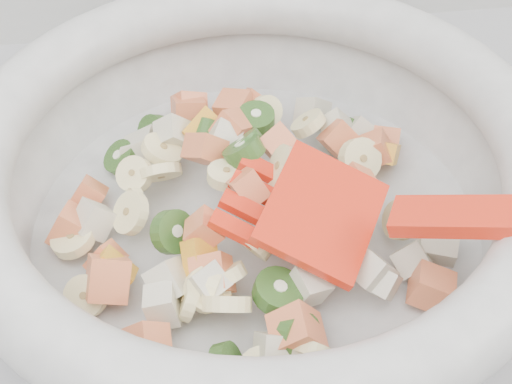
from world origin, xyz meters
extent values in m
cylinder|color=silver|center=(-0.18, 1.48, 0.91)|extent=(0.29, 0.29, 0.02)
torus|color=silver|center=(-0.18, 1.48, 0.98)|extent=(0.36, 0.36, 0.04)
cylinder|color=#EDE79E|center=(-0.21, 1.40, 0.94)|extent=(0.03, 0.02, 0.03)
cylinder|color=#EDE79E|center=(-0.26, 1.51, 0.94)|extent=(0.03, 0.03, 0.03)
cylinder|color=#EDE79E|center=(-0.16, 1.49, 0.95)|extent=(0.03, 0.02, 0.02)
cylinder|color=#EDE79E|center=(-0.11, 1.51, 0.94)|extent=(0.04, 0.03, 0.03)
cylinder|color=#EDE79E|center=(-0.29, 1.43, 0.93)|extent=(0.03, 0.03, 0.02)
cylinder|color=#EDE79E|center=(-0.24, 1.53, 0.94)|extent=(0.03, 0.03, 0.02)
cylinder|color=#EDE79E|center=(-0.17, 1.37, 0.93)|extent=(0.03, 0.02, 0.03)
cylinder|color=#EDE79E|center=(-0.22, 1.42, 0.94)|extent=(0.02, 0.03, 0.03)
cylinder|color=#EDE79E|center=(-0.26, 1.48, 0.94)|extent=(0.03, 0.04, 0.03)
cylinder|color=#EDE79E|center=(-0.10, 1.46, 0.93)|extent=(0.02, 0.03, 0.03)
cylinder|color=#EDE79E|center=(-0.30, 1.47, 0.93)|extent=(0.03, 0.03, 0.01)
cylinder|color=#EDE79E|center=(-0.26, 1.49, 0.93)|extent=(0.02, 0.03, 0.03)
cylinder|color=#EDE79E|center=(-0.14, 1.55, 0.94)|extent=(0.03, 0.03, 0.03)
cylinder|color=#EDE79E|center=(-0.14, 1.43, 0.95)|extent=(0.03, 0.03, 0.03)
cylinder|color=#EDE79E|center=(-0.19, 1.44, 0.95)|extent=(0.03, 0.03, 0.03)
cylinder|color=#EDE79E|center=(-0.20, 1.49, 0.96)|extent=(0.02, 0.02, 0.01)
cylinder|color=#EDE79E|center=(-0.17, 1.48, 0.96)|extent=(0.02, 0.03, 0.03)
cylinder|color=#EDE79E|center=(-0.14, 1.48, 0.95)|extent=(0.02, 0.02, 0.02)
cylinder|color=#EDE79E|center=(-0.24, 1.51, 0.94)|extent=(0.03, 0.02, 0.03)
cylinder|color=#EDE79E|center=(-0.23, 1.41, 0.93)|extent=(0.02, 0.03, 0.03)
cylinder|color=#EDE79E|center=(-0.22, 1.42, 0.94)|extent=(0.03, 0.03, 0.03)
cylinder|color=#EDE79E|center=(-0.17, 1.56, 0.94)|extent=(0.03, 0.02, 0.03)
cylinder|color=#EDE79E|center=(-0.20, 1.37, 0.93)|extent=(0.03, 0.03, 0.02)
cylinder|color=#EDE79E|center=(-0.21, 1.42, 0.94)|extent=(0.03, 0.03, 0.03)
cube|color=#FF8A50|center=(-0.19, 1.54, 0.95)|extent=(0.04, 0.03, 0.03)
cube|color=#FF8A50|center=(-0.27, 1.43, 0.93)|extent=(0.03, 0.03, 0.04)
cube|color=#FF8A50|center=(-0.12, 1.53, 0.94)|extent=(0.03, 0.03, 0.03)
cube|color=#FF8A50|center=(-0.17, 1.58, 0.93)|extent=(0.02, 0.03, 0.03)
cube|color=#FF8A50|center=(-0.28, 1.45, 0.93)|extent=(0.03, 0.02, 0.03)
cube|color=#FF8A50|center=(-0.22, 1.58, 0.93)|extent=(0.02, 0.03, 0.02)
cube|color=#FF8A50|center=(-0.29, 1.51, 0.93)|extent=(0.02, 0.03, 0.03)
cube|color=#FF8A50|center=(-0.15, 1.45, 0.94)|extent=(0.03, 0.02, 0.03)
cube|color=#FF8A50|center=(-0.19, 1.47, 0.96)|extent=(0.03, 0.03, 0.03)
cube|color=#FF8A50|center=(-0.22, 1.43, 0.94)|extent=(0.03, 0.03, 0.03)
cube|color=#FF8A50|center=(-0.16, 1.48, 0.96)|extent=(0.03, 0.03, 0.04)
cube|color=#FF8A50|center=(-0.18, 1.38, 0.94)|extent=(0.03, 0.03, 0.03)
cube|color=#FF8A50|center=(-0.10, 1.52, 0.94)|extent=(0.03, 0.03, 0.03)
cube|color=#FF8A50|center=(-0.14, 1.44, 0.95)|extent=(0.03, 0.02, 0.03)
cube|color=#FF8A50|center=(-0.12, 1.48, 0.95)|extent=(0.03, 0.02, 0.03)
cube|color=#FF8A50|center=(-0.21, 1.51, 0.96)|extent=(0.03, 0.03, 0.03)
cube|color=#FF8A50|center=(-0.19, 1.57, 0.94)|extent=(0.03, 0.03, 0.03)
cube|color=#FF8A50|center=(-0.30, 1.48, 0.93)|extent=(0.03, 0.03, 0.03)
cube|color=#FF8A50|center=(-0.09, 1.54, 0.92)|extent=(0.03, 0.03, 0.03)
cube|color=#FF8A50|center=(-0.26, 1.39, 0.93)|extent=(0.03, 0.03, 0.03)
cube|color=#FF8A50|center=(-0.09, 1.41, 0.93)|extent=(0.03, 0.03, 0.03)
cube|color=#FF8A50|center=(-0.22, 1.45, 0.95)|extent=(0.03, 0.02, 0.02)
cube|color=#FF8A50|center=(-0.17, 1.51, 0.96)|extent=(0.03, 0.03, 0.03)
cube|color=#FF8A50|center=(-0.22, 1.59, 0.93)|extent=(0.03, 0.03, 0.03)
cylinder|color=#469331|center=(-0.17, 1.38, 0.94)|extent=(0.03, 0.03, 0.03)
cylinder|color=#469331|center=(-0.24, 1.46, 0.95)|extent=(0.03, 0.04, 0.03)
cylinder|color=#469331|center=(-0.11, 1.54, 0.93)|extent=(0.04, 0.04, 0.02)
cylinder|color=#469331|center=(-0.21, 1.55, 0.94)|extent=(0.03, 0.03, 0.03)
cylinder|color=#469331|center=(-0.24, 1.57, 0.92)|extent=(0.03, 0.03, 0.03)
cylinder|color=#469331|center=(-0.19, 1.51, 0.96)|extent=(0.03, 0.03, 0.04)
cylinder|color=#469331|center=(-0.13, 1.46, 0.95)|extent=(0.04, 0.03, 0.04)
cylinder|color=#469331|center=(-0.17, 1.55, 0.95)|extent=(0.04, 0.04, 0.02)
cylinder|color=#469331|center=(-0.27, 1.54, 0.93)|extent=(0.03, 0.03, 0.03)
cylinder|color=#469331|center=(-0.21, 1.37, 0.93)|extent=(0.02, 0.03, 0.03)
cylinder|color=#469331|center=(-0.19, 1.50, 0.96)|extent=(0.03, 0.03, 0.03)
cylinder|color=#469331|center=(-0.18, 1.41, 0.94)|extent=(0.04, 0.04, 0.02)
cylinder|color=#469331|center=(-0.14, 1.47, 0.95)|extent=(0.03, 0.03, 0.03)
cube|color=beige|center=(-0.25, 1.41, 0.94)|extent=(0.02, 0.02, 0.02)
cube|color=beige|center=(-0.28, 1.48, 0.93)|extent=(0.03, 0.03, 0.03)
cube|color=beige|center=(-0.08, 1.44, 0.93)|extent=(0.03, 0.03, 0.03)
cube|color=beige|center=(-0.14, 1.45, 0.95)|extent=(0.03, 0.03, 0.03)
cube|color=beige|center=(-0.10, 1.43, 0.93)|extent=(0.03, 0.03, 0.03)
cube|color=beige|center=(-0.19, 1.38, 0.93)|extent=(0.03, 0.03, 0.03)
cube|color=beige|center=(-0.20, 1.53, 0.94)|extent=(0.03, 0.03, 0.03)
cube|color=beige|center=(-0.10, 1.55, 0.93)|extent=(0.03, 0.03, 0.03)
cube|color=beige|center=(-0.13, 1.42, 0.94)|extent=(0.03, 0.03, 0.03)
cube|color=beige|center=(-0.24, 1.43, 0.94)|extent=(0.03, 0.03, 0.03)
cube|color=beige|center=(-0.22, 1.42, 0.94)|extent=(0.03, 0.03, 0.03)
cube|color=beige|center=(-0.13, 1.58, 0.92)|extent=(0.03, 0.03, 0.03)
cube|color=beige|center=(-0.12, 1.55, 0.93)|extent=(0.03, 0.02, 0.03)
cube|color=beige|center=(-0.16, 1.41, 0.94)|extent=(0.03, 0.03, 0.03)
cube|color=beige|center=(-0.25, 1.55, 0.93)|extent=(0.03, 0.03, 0.03)
cube|color=beige|center=(-0.12, 1.41, 0.93)|extent=(0.03, 0.03, 0.02)
cube|color=beige|center=(-0.23, 1.55, 0.94)|extent=(0.03, 0.03, 0.03)
cube|color=orange|center=(-0.19, 1.36, 0.93)|extent=(0.03, 0.03, 0.03)
cube|color=orange|center=(-0.27, 1.44, 0.94)|extent=(0.03, 0.03, 0.03)
cube|color=orange|center=(-0.21, 1.55, 0.94)|extent=(0.03, 0.03, 0.03)
cube|color=orange|center=(-0.22, 1.44, 0.94)|extent=(0.02, 0.03, 0.03)
cube|color=orange|center=(-0.10, 1.52, 0.93)|extent=(0.03, 0.03, 0.02)
cube|color=red|center=(-0.15, 1.44, 0.96)|extent=(0.09, 0.09, 0.03)
cube|color=red|center=(-0.18, 1.48, 0.96)|extent=(0.03, 0.02, 0.02)
cube|color=red|center=(-0.19, 1.47, 0.96)|extent=(0.03, 0.02, 0.02)
cube|color=red|center=(-0.19, 1.45, 0.96)|extent=(0.03, 0.02, 0.02)
cube|color=red|center=(-0.20, 1.44, 0.96)|extent=(0.03, 0.02, 0.02)
camera|label=1|loc=(-0.23, 1.15, 1.28)|focal=55.00mm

